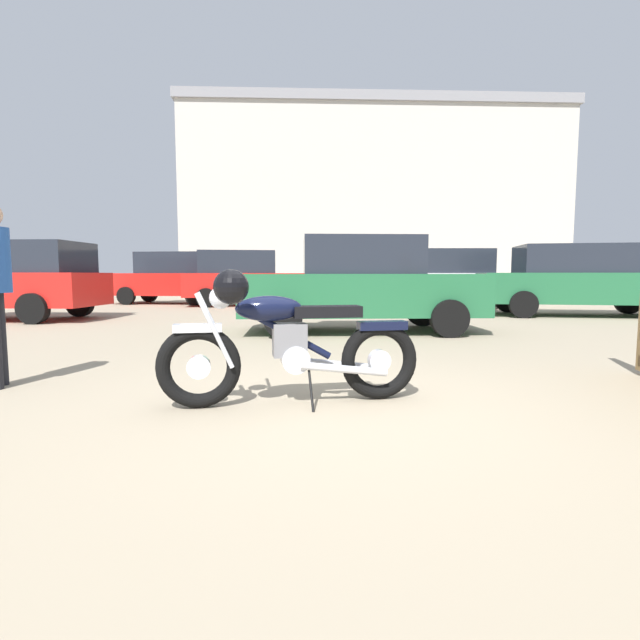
{
  "coord_description": "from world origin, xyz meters",
  "views": [
    {
      "loc": [
        -0.04,
        -3.58,
        1.03
      ],
      "look_at": [
        -0.15,
        1.26,
        0.56
      ],
      "focal_mm": 26.87,
      "sensor_mm": 36.0,
      "label": 1
    }
  ],
  "objects_px": {
    "blue_hatchback_right": "(443,278)",
    "silver_sedan_mid": "(172,277)",
    "red_hatchback_near": "(585,278)",
    "white_estate_far": "(360,285)",
    "vintage_motorcycle": "(286,343)",
    "pale_sedan_back": "(243,278)"
  },
  "relations": [
    {
      "from": "white_estate_far",
      "to": "silver_sedan_mid",
      "type": "distance_m",
      "value": 10.14
    },
    {
      "from": "silver_sedan_mid",
      "to": "blue_hatchback_right",
      "type": "bearing_deg",
      "value": 174.02
    },
    {
      "from": "blue_hatchback_right",
      "to": "red_hatchback_near",
      "type": "distance_m",
      "value": 4.02
    },
    {
      "from": "vintage_motorcycle",
      "to": "blue_hatchback_right",
      "type": "bearing_deg",
      "value": -120.98
    },
    {
      "from": "vintage_motorcycle",
      "to": "red_hatchback_near",
      "type": "relative_size",
      "value": 0.42
    },
    {
      "from": "vintage_motorcycle",
      "to": "silver_sedan_mid",
      "type": "height_order",
      "value": "silver_sedan_mid"
    },
    {
      "from": "pale_sedan_back",
      "to": "red_hatchback_near",
      "type": "xyz_separation_m",
      "value": [
        9.14,
        -3.71,
        0.02
      ]
    },
    {
      "from": "pale_sedan_back",
      "to": "red_hatchback_near",
      "type": "distance_m",
      "value": 9.87
    },
    {
      "from": "blue_hatchback_right",
      "to": "silver_sedan_mid",
      "type": "xyz_separation_m",
      "value": [
        -8.99,
        1.83,
        0.0
      ]
    },
    {
      "from": "red_hatchback_near",
      "to": "silver_sedan_mid",
      "type": "xyz_separation_m",
      "value": [
        -11.8,
        4.71,
        -0.02
      ]
    },
    {
      "from": "red_hatchback_near",
      "to": "white_estate_far",
      "type": "xyz_separation_m",
      "value": [
        -5.72,
        -3.41,
        -0.1
      ]
    },
    {
      "from": "red_hatchback_near",
      "to": "white_estate_far",
      "type": "bearing_deg",
      "value": 39.13
    },
    {
      "from": "blue_hatchback_right",
      "to": "pale_sedan_back",
      "type": "bearing_deg",
      "value": -8.5
    },
    {
      "from": "pale_sedan_back",
      "to": "silver_sedan_mid",
      "type": "height_order",
      "value": "same"
    },
    {
      "from": "blue_hatchback_right",
      "to": "pale_sedan_back",
      "type": "relative_size",
      "value": 0.95
    },
    {
      "from": "white_estate_far",
      "to": "silver_sedan_mid",
      "type": "xyz_separation_m",
      "value": [
        -6.08,
        8.11,
        0.08
      ]
    },
    {
      "from": "pale_sedan_back",
      "to": "white_estate_far",
      "type": "xyz_separation_m",
      "value": [
        3.42,
        -7.12,
        -0.08
      ]
    },
    {
      "from": "red_hatchback_near",
      "to": "silver_sedan_mid",
      "type": "bearing_deg",
      "value": -13.38
    },
    {
      "from": "blue_hatchback_right",
      "to": "red_hatchback_near",
      "type": "relative_size",
      "value": 0.8
    },
    {
      "from": "vintage_motorcycle",
      "to": "white_estate_far",
      "type": "height_order",
      "value": "white_estate_far"
    },
    {
      "from": "blue_hatchback_right",
      "to": "red_hatchback_near",
      "type": "xyz_separation_m",
      "value": [
        2.81,
        -2.87,
        0.02
      ]
    },
    {
      "from": "red_hatchback_near",
      "to": "white_estate_far",
      "type": "distance_m",
      "value": 6.66
    }
  ]
}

